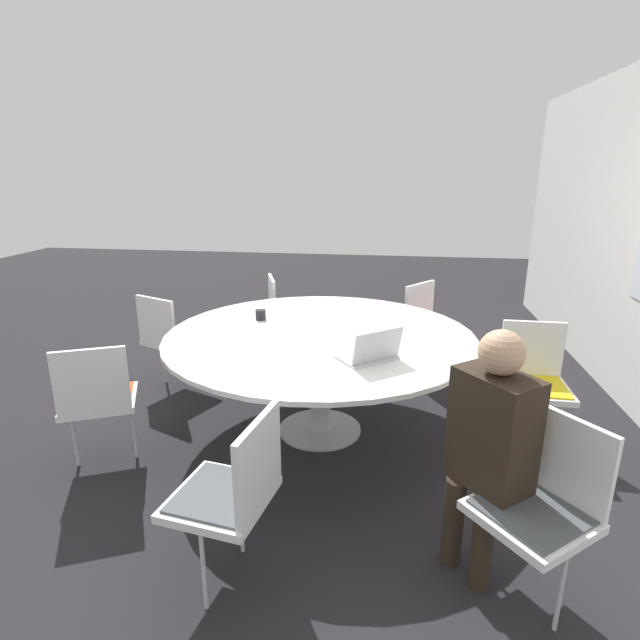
{
  "coord_description": "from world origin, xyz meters",
  "views": [
    {
      "loc": [
        3.28,
        0.48,
        1.86
      ],
      "look_at": [
        0.0,
        0.0,
        0.86
      ],
      "focal_mm": 28.0,
      "sensor_mm": 36.0,
      "label": 1
    }
  ],
  "objects_px": {
    "chair_1": "(534,375)",
    "chair_4": "(169,334)",
    "handbag": "(374,343)",
    "chair_0": "(543,497)",
    "chair_2": "(430,322)",
    "chair_5": "(97,395)",
    "person_0": "(490,437)",
    "coffee_cup": "(261,315)",
    "chair_6": "(233,487)",
    "laptop": "(371,353)",
    "chair_3": "(285,311)"
  },
  "relations": [
    {
      "from": "chair_5",
      "to": "handbag",
      "type": "height_order",
      "value": "chair_5"
    },
    {
      "from": "chair_4",
      "to": "chair_5",
      "type": "xyz_separation_m",
      "value": [
        1.19,
        0.07,
        0.0
      ]
    },
    {
      "from": "chair_6",
      "to": "coffee_cup",
      "type": "bearing_deg",
      "value": 20.04
    },
    {
      "from": "person_0",
      "to": "chair_2",
      "type": "bearing_deg",
      "value": -36.48
    },
    {
      "from": "chair_2",
      "to": "chair_3",
      "type": "height_order",
      "value": "same"
    },
    {
      "from": "chair_4",
      "to": "laptop",
      "type": "relative_size",
      "value": 2.08
    },
    {
      "from": "chair_1",
      "to": "coffee_cup",
      "type": "height_order",
      "value": "chair_1"
    },
    {
      "from": "chair_0",
      "to": "coffee_cup",
      "type": "relative_size",
      "value": 10.96
    },
    {
      "from": "chair_0",
      "to": "chair_3",
      "type": "relative_size",
      "value": 1.0
    },
    {
      "from": "chair_4",
      "to": "chair_6",
      "type": "xyz_separation_m",
      "value": [
        1.98,
        1.2,
        0.0
      ]
    },
    {
      "from": "chair_2",
      "to": "chair_4",
      "type": "xyz_separation_m",
      "value": [
        0.68,
        -2.22,
        0.0
      ]
    },
    {
      "from": "chair_1",
      "to": "handbag",
      "type": "height_order",
      "value": "chair_1"
    },
    {
      "from": "chair_4",
      "to": "chair_6",
      "type": "height_order",
      "value": "same"
    },
    {
      "from": "chair_1",
      "to": "laptop",
      "type": "bearing_deg",
      "value": 26.14
    },
    {
      "from": "chair_1",
      "to": "chair_4",
      "type": "distance_m",
      "value": 2.88
    },
    {
      "from": "chair_6",
      "to": "handbag",
      "type": "xyz_separation_m",
      "value": [
        -3.06,
        0.51,
        -0.38
      ]
    },
    {
      "from": "chair_1",
      "to": "person_0",
      "type": "height_order",
      "value": "person_0"
    },
    {
      "from": "chair_0",
      "to": "chair_6",
      "type": "relative_size",
      "value": 1.0
    },
    {
      "from": "chair_3",
      "to": "chair_4",
      "type": "height_order",
      "value": "same"
    },
    {
      "from": "person_0",
      "to": "chair_0",
      "type": "bearing_deg",
      "value": -160.96
    },
    {
      "from": "chair_2",
      "to": "chair_3",
      "type": "relative_size",
      "value": 1.0
    },
    {
      "from": "chair_6",
      "to": "laptop",
      "type": "height_order",
      "value": "laptop"
    },
    {
      "from": "chair_1",
      "to": "chair_5",
      "type": "xyz_separation_m",
      "value": [
        0.71,
        -2.78,
        0.0
      ]
    },
    {
      "from": "person_0",
      "to": "handbag",
      "type": "relative_size",
      "value": 3.37
    },
    {
      "from": "chair_6",
      "to": "chair_0",
      "type": "bearing_deg",
      "value": -75.22
    },
    {
      "from": "chair_4",
      "to": "chair_1",
      "type": "bearing_deg",
      "value": 13.89
    },
    {
      "from": "chair_4",
      "to": "coffee_cup",
      "type": "relative_size",
      "value": 10.96
    },
    {
      "from": "handbag",
      "to": "chair_0",
      "type": "bearing_deg",
      "value": 15.72
    },
    {
      "from": "chair_6",
      "to": "person_0",
      "type": "relative_size",
      "value": 0.71
    },
    {
      "from": "laptop",
      "to": "chair_3",
      "type": "bearing_deg",
      "value": -102.08
    },
    {
      "from": "coffee_cup",
      "to": "chair_4",
      "type": "bearing_deg",
      "value": -106.11
    },
    {
      "from": "chair_4",
      "to": "coffee_cup",
      "type": "distance_m",
      "value": 0.95
    },
    {
      "from": "coffee_cup",
      "to": "chair_5",
      "type": "bearing_deg",
      "value": -40.75
    },
    {
      "from": "laptop",
      "to": "chair_1",
      "type": "bearing_deg",
      "value": 166.36
    },
    {
      "from": "chair_4",
      "to": "coffee_cup",
      "type": "height_order",
      "value": "chair_4"
    },
    {
      "from": "chair_2",
      "to": "chair_6",
      "type": "xyz_separation_m",
      "value": [
        2.66,
        -1.02,
        0.0
      ]
    },
    {
      "from": "chair_6",
      "to": "person_0",
      "type": "height_order",
      "value": "person_0"
    },
    {
      "from": "chair_3",
      "to": "chair_4",
      "type": "xyz_separation_m",
      "value": [
        0.84,
        -0.83,
        0.0
      ]
    },
    {
      "from": "chair_5",
      "to": "chair_6",
      "type": "xyz_separation_m",
      "value": [
        0.79,
        1.13,
        0.0
      ]
    },
    {
      "from": "chair_3",
      "to": "coffee_cup",
      "type": "relative_size",
      "value": 10.96
    },
    {
      "from": "chair_4",
      "to": "chair_5",
      "type": "distance_m",
      "value": 1.2
    },
    {
      "from": "chair_0",
      "to": "chair_5",
      "type": "bearing_deg",
      "value": 36.11
    },
    {
      "from": "chair_4",
      "to": "chair_6",
      "type": "bearing_deg",
      "value": -35.36
    },
    {
      "from": "chair_2",
      "to": "chair_5",
      "type": "height_order",
      "value": "same"
    },
    {
      "from": "chair_6",
      "to": "handbag",
      "type": "relative_size",
      "value": 2.39
    },
    {
      "from": "coffee_cup",
      "to": "chair_0",
      "type": "bearing_deg",
      "value": 45.94
    },
    {
      "from": "person_0",
      "to": "laptop",
      "type": "relative_size",
      "value": 2.92
    },
    {
      "from": "chair_6",
      "to": "handbag",
      "type": "bearing_deg",
      "value": 0.04
    },
    {
      "from": "chair_0",
      "to": "chair_2",
      "type": "height_order",
      "value": "same"
    },
    {
      "from": "chair_0",
      "to": "coffee_cup",
      "type": "bearing_deg",
      "value": 7.12
    }
  ]
}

